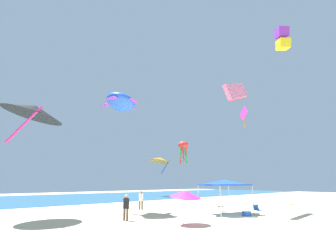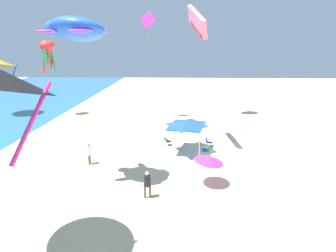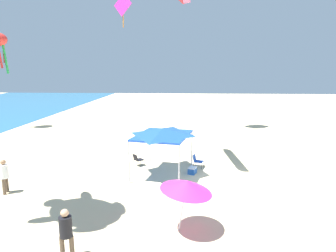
{
  "view_description": "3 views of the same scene",
  "coord_description": "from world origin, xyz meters",
  "px_view_note": "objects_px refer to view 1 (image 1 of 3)",
  "views": [
    {
      "loc": [
        -16.75,
        -8.89,
        2.61
      ],
      "look_at": [
        2.24,
        12.4,
        9.18
      ],
      "focal_mm": 26.15,
      "sensor_mm": 36.0,
      "label": 1
    },
    {
      "loc": [
        -23.01,
        4.5,
        9.22
      ],
      "look_at": [
        1.92,
        5.61,
        2.14
      ],
      "focal_mm": 30.85,
      "sensor_mm": 36.0,
      "label": 2
    },
    {
      "loc": [
        -15.67,
        2.62,
        6.23
      ],
      "look_at": [
        2.35,
        3.7,
        2.73
      ],
      "focal_mm": 31.85,
      "sensor_mm": 36.0,
      "label": 3
    }
  ],
  "objects_px": {
    "folding_chair_right_of_tent": "(258,209)",
    "kite_diamond_magenta": "(244,114)",
    "kite_parafoil_pink": "(236,92)",
    "kite_octopus_red": "(183,146)",
    "cooler_box": "(247,213)",
    "kite_delta_orange": "(160,160)",
    "canopy_tent": "(224,183)",
    "kite_delta_black": "(34,111)",
    "person_near_umbrella": "(126,205)",
    "person_watching_sky": "(141,198)",
    "kite_box_purple": "(282,39)",
    "beach_umbrella": "(185,194)",
    "kite_turtle_blue": "(121,102)",
    "folding_chair_near_cooler": "(220,206)"
  },
  "relations": [
    {
      "from": "kite_turtle_blue",
      "to": "kite_parafoil_pink",
      "type": "xyz_separation_m",
      "value": [
        8.07,
        -7.55,
        0.98
      ]
    },
    {
      "from": "canopy_tent",
      "to": "kite_delta_black",
      "type": "height_order",
      "value": "kite_delta_black"
    },
    {
      "from": "canopy_tent",
      "to": "person_near_umbrella",
      "type": "bearing_deg",
      "value": 162.67
    },
    {
      "from": "kite_turtle_blue",
      "to": "kite_delta_orange",
      "type": "xyz_separation_m",
      "value": [
        19.42,
        17.25,
        -3.17
      ]
    },
    {
      "from": "person_watching_sky",
      "to": "kite_box_purple",
      "type": "xyz_separation_m",
      "value": [
        15.33,
        -9.26,
        19.85
      ]
    },
    {
      "from": "person_near_umbrella",
      "to": "folding_chair_near_cooler",
      "type": "bearing_deg",
      "value": 78.19
    },
    {
      "from": "beach_umbrella",
      "to": "cooler_box",
      "type": "bearing_deg",
      "value": -3.26
    },
    {
      "from": "kite_parafoil_pink",
      "to": "kite_octopus_red",
      "type": "bearing_deg",
      "value": -134.15
    },
    {
      "from": "person_near_umbrella",
      "to": "kite_delta_orange",
      "type": "distance_m",
      "value": 30.71
    },
    {
      "from": "kite_diamond_magenta",
      "to": "person_near_umbrella",
      "type": "bearing_deg",
      "value": -43.72
    },
    {
      "from": "beach_umbrella",
      "to": "kite_parafoil_pink",
      "type": "distance_m",
      "value": 12.08
    },
    {
      "from": "folding_chair_right_of_tent",
      "to": "kite_diamond_magenta",
      "type": "height_order",
      "value": "kite_diamond_magenta"
    },
    {
      "from": "canopy_tent",
      "to": "folding_chair_right_of_tent",
      "type": "height_order",
      "value": "canopy_tent"
    },
    {
      "from": "canopy_tent",
      "to": "kite_turtle_blue",
      "type": "xyz_separation_m",
      "value": [
        -6.49,
        6.83,
        7.51
      ]
    },
    {
      "from": "kite_delta_black",
      "to": "person_near_umbrella",
      "type": "bearing_deg",
      "value": -105.35
    },
    {
      "from": "kite_box_purple",
      "to": "kite_turtle_blue",
      "type": "relative_size",
      "value": 0.7
    },
    {
      "from": "canopy_tent",
      "to": "kite_parafoil_pink",
      "type": "xyz_separation_m",
      "value": [
        1.58,
        -0.72,
        8.49
      ]
    },
    {
      "from": "beach_umbrella",
      "to": "canopy_tent",
      "type": "bearing_deg",
      "value": 12.6
    },
    {
      "from": "canopy_tent",
      "to": "kite_delta_orange",
      "type": "bearing_deg",
      "value": 61.77
    },
    {
      "from": "person_near_umbrella",
      "to": "kite_octopus_red",
      "type": "bearing_deg",
      "value": 118.41
    },
    {
      "from": "cooler_box",
      "to": "kite_parafoil_pink",
      "type": "relative_size",
      "value": 0.14
    },
    {
      "from": "folding_chair_near_cooler",
      "to": "person_near_umbrella",
      "type": "relative_size",
      "value": 0.46
    },
    {
      "from": "folding_chair_right_of_tent",
      "to": "kite_diamond_magenta",
      "type": "bearing_deg",
      "value": 50.39
    },
    {
      "from": "kite_turtle_blue",
      "to": "cooler_box",
      "type": "bearing_deg",
      "value": -118.93
    },
    {
      "from": "folding_chair_near_cooler",
      "to": "kite_box_purple",
      "type": "xyz_separation_m",
      "value": [
        10.67,
        -3.26,
        20.42
      ]
    },
    {
      "from": "kite_octopus_red",
      "to": "folding_chair_right_of_tent",
      "type": "bearing_deg",
      "value": -98.35
    },
    {
      "from": "person_near_umbrella",
      "to": "kite_delta_black",
      "type": "height_order",
      "value": "kite_delta_black"
    },
    {
      "from": "kite_parafoil_pink",
      "to": "kite_delta_orange",
      "type": "bearing_deg",
      "value": -127.35
    },
    {
      "from": "canopy_tent",
      "to": "cooler_box",
      "type": "distance_m",
      "value": 2.97
    },
    {
      "from": "cooler_box",
      "to": "kite_delta_orange",
      "type": "relative_size",
      "value": 0.15
    },
    {
      "from": "kite_delta_black",
      "to": "beach_umbrella",
      "type": "bearing_deg",
      "value": -113.36
    },
    {
      "from": "person_watching_sky",
      "to": "kite_octopus_red",
      "type": "xyz_separation_m",
      "value": [
        15.8,
        9.65,
        7.81
      ]
    },
    {
      "from": "kite_box_purple",
      "to": "kite_diamond_magenta",
      "type": "bearing_deg",
      "value": 134.34
    },
    {
      "from": "person_near_umbrella",
      "to": "kite_box_purple",
      "type": "relative_size",
      "value": 0.57
    },
    {
      "from": "cooler_box",
      "to": "kite_delta_black",
      "type": "distance_m",
      "value": 18.45
    },
    {
      "from": "kite_parafoil_pink",
      "to": "kite_delta_black",
      "type": "bearing_deg",
      "value": -41.24
    },
    {
      "from": "folding_chair_right_of_tent",
      "to": "person_near_umbrella",
      "type": "xyz_separation_m",
      "value": [
        -9.63,
        4.63,
        0.56
      ]
    },
    {
      "from": "kite_turtle_blue",
      "to": "kite_diamond_magenta",
      "type": "bearing_deg",
      "value": -74.38
    },
    {
      "from": "folding_chair_near_cooler",
      "to": "cooler_box",
      "type": "distance_m",
      "value": 3.73
    },
    {
      "from": "person_watching_sky",
      "to": "kite_octopus_red",
      "type": "bearing_deg",
      "value": 24.63
    },
    {
      "from": "kite_box_purple",
      "to": "kite_delta_orange",
      "type": "bearing_deg",
      "value": 127.66
    },
    {
      "from": "person_near_umbrella",
      "to": "kite_delta_black",
      "type": "distance_m",
      "value": 10.14
    },
    {
      "from": "kite_diamond_magenta",
      "to": "person_watching_sky",
      "type": "bearing_deg",
      "value": -61.7
    },
    {
      "from": "beach_umbrella",
      "to": "folding_chair_near_cooler",
      "type": "distance_m",
      "value": 8.47
    },
    {
      "from": "beach_umbrella",
      "to": "kite_box_purple",
      "type": "height_order",
      "value": "kite_box_purple"
    },
    {
      "from": "person_near_umbrella",
      "to": "kite_delta_orange",
      "type": "xyz_separation_m",
      "value": [
        21.1,
        21.53,
        5.88
      ]
    },
    {
      "from": "folding_chair_near_cooler",
      "to": "kite_delta_orange",
      "type": "distance_m",
      "value": 25.9
    },
    {
      "from": "person_watching_sky",
      "to": "canopy_tent",
      "type": "bearing_deg",
      "value": -74.57
    },
    {
      "from": "person_watching_sky",
      "to": "kite_delta_orange",
      "type": "relative_size",
      "value": 0.37
    },
    {
      "from": "kite_diamond_magenta",
      "to": "kite_turtle_blue",
      "type": "relative_size",
      "value": 0.69
    }
  ]
}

